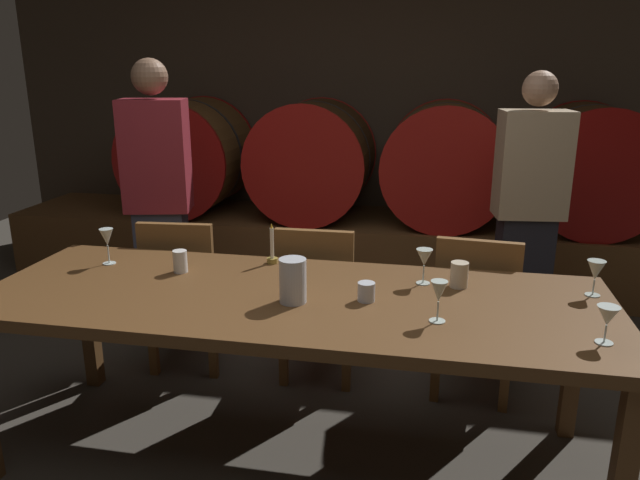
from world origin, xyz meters
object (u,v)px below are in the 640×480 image
Objects in this scene: wine_glass_far_right at (596,271)px; chair_right at (475,309)px; wine_barrel_far_right at (589,168)px; cup_center at (366,292)px; wine_barrel_center_left at (313,160)px; candle_center at (272,252)px; cup_left at (180,261)px; wine_barrel_center_right at (445,164)px; wine_glass_left at (107,238)px; dining_table at (293,309)px; wine_barrel_far_left at (189,156)px; cup_right at (459,275)px; wine_glass_center_left at (424,259)px; pitcher at (293,281)px; wine_glass_center_right at (439,293)px; chair_left at (185,287)px; guest_right at (527,215)px; wine_glass_right at (608,317)px; guest_left at (159,200)px; chair_center at (318,296)px.

chair_right is at bearing 134.17° from wine_glass_far_right.
wine_barrel_far_right is 11.94× the size of cup_center.
candle_center is at bearing -83.64° from wine_barrel_center_left.
cup_left is (-2.19, -2.21, -0.13)m from wine_barrel_far_right.
wine_barrel_center_left is 1.04× the size of chair_right.
wine_barrel_center_right is 2.51m from cup_left.
cup_center is at bearing -10.22° from wine_glass_left.
dining_table is at bearing -16.75° from cup_left.
wine_barrel_far_left is at bearing 180.00° from wine_barrel_center_left.
cup_left is (-1.77, -0.06, -0.05)m from wine_glass_far_right.
wine_barrel_far_left is 3.03m from cup_right.
wine_glass_center_left is 1.09m from cup_left.
wine_glass_left is (-0.96, 0.29, 0.03)m from pitcher.
wine_glass_center_right reaches higher than cup_center.
wine_glass_center_right reaches higher than chair_right.
chair_left is (-0.37, -1.71, -0.45)m from wine_barrel_center_left.
chair_right is (1.56, -0.01, 0.00)m from chair_left.
wine_barrel_far_right is 2.20m from wine_glass_far_right.
guest_right is 9.59× the size of wine_glass_left.
pitcher is 2.33× the size of cup_center.
cup_center is (1.08, -0.68, 0.32)m from chair_left.
guest_right is 2.29m from wine_glass_left.
wine_barrel_center_left reaches higher than cup_left.
wine_glass_left is (-2.02, -1.08, 0.05)m from guest_right.
wine_glass_left is at bearing -179.34° from wine_glass_center_left.
wine_barrel_center_right reaches higher than cup_right.
chair_left is at bearing -102.04° from wine_barrel_center_left.
chair_left is at bearing 147.82° from cup_center.
cup_center is at bearing 13.16° from pitcher.
wine_barrel_far_right is at bearing 40.14° from wine_glass_left.
chair_right is at bearing 57.69° from guest_right.
chair_left is 2.15m from wine_glass_right.
pitcher reaches higher than wine_glass_center_right.
wine_barrel_center_left and wine_barrel_center_right have the same top height.
chair_right is 0.52× the size of guest_left.
wine_barrel_center_left is 1.85m from guest_right.
chair_right is at bearing 16.60° from candle_center.
wine_barrel_far_right is 0.54× the size of guest_left.
wine_barrel_far_right is 6.85× the size of wine_glass_right.
wine_barrel_far_left is at bearing -30.45° from guest_right.
chair_right is 0.64m from wine_glass_center_left.
wine_barrel_center_left reaches higher than chair_left.
pitcher reaches higher than wine_glass_left.
wine_barrel_far_left reaches higher than wine_glass_center_right.
wine_glass_center_left reaches higher than chair_center.
chair_center is (-0.03, 0.69, -0.21)m from dining_table.
wine_barrel_far_right is 2.66m from wine_glass_right.
cup_center is at bearing -2.00° from dining_table.
cup_center is at bearing -147.72° from cup_right.
wine_glass_right is (0.62, -0.46, -0.02)m from wine_glass_center_left.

